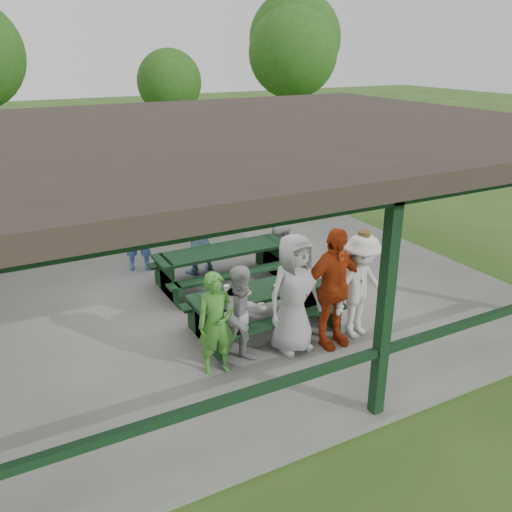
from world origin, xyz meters
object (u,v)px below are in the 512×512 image
contestant_green (216,324)px  spectator_blue (136,229)px  spectator_lblue (199,235)px  contestant_white_fedora (360,286)px  farm_trailer (91,188)px  contestant_grey_left (243,316)px  picnic_table_near (264,304)px  picnic_table_far (222,262)px  spectator_grey (277,222)px  contestant_red (333,288)px  pickup_truck (135,172)px  contestant_grey_mid (294,294)px

contestant_green → spectator_blue: (0.11, 4.28, 0.13)m
contestant_green → spectator_lblue: spectator_lblue is taller
contestant_white_fedora → farm_trailer: size_ratio=0.43×
contestant_green → contestant_grey_left: contestant_grey_left is taller
picnic_table_near → picnic_table_far: (0.18, 2.00, 0.01)m
spectator_grey → contestant_green: bearing=60.5°
contestant_red → pickup_truck: contestant_red is taller
picnic_table_far → spectator_grey: spectator_grey is taller
pickup_truck → contestant_grey_mid: bearing=-177.1°
spectator_grey → pickup_truck: size_ratio=0.29×
contestant_red → contestant_grey_mid: bearing=163.3°
contestant_red → contestant_white_fedora: bearing=-0.2°
spectator_grey → farm_trailer: bearing=-53.8°
spectator_lblue → spectator_blue: (-1.11, 0.70, 0.09)m
spectator_blue → farm_trailer: spectator_blue is taller
contestant_grey_left → contestant_white_fedora: size_ratio=0.87×
contestant_grey_left → farm_trailer: size_ratio=0.37×
contestant_red → spectator_lblue: bearing=97.5°
picnic_table_far → contestant_grey_left: (-0.94, -2.76, 0.31)m
contestant_red → pickup_truck: bearing=87.4°
picnic_table_far → spectator_lblue: spectator_lblue is taller
contestant_white_fedora → spectator_blue: spectator_blue is taller
farm_trailer → contestant_grey_mid: bearing=-105.3°
contestant_grey_left → contestant_white_fedora: bearing=-6.5°
spectator_lblue → pickup_truck: spectator_lblue is taller
spectator_lblue → farm_trailer: bearing=-89.1°
contestant_red → spectator_blue: size_ratio=1.07×
spectator_lblue → spectator_grey: size_ratio=0.94×
contestant_green → contestant_white_fedora: (2.46, -0.12, 0.10)m
contestant_grey_left → spectator_grey: bearing=50.3°
contestant_grey_left → contestant_grey_mid: contestant_grey_mid is taller
contestant_green → pickup_truck: size_ratio=0.26×
picnic_table_far → contestant_grey_left: 2.93m
spectator_lblue → contestant_grey_left: bearing=69.0°
pickup_truck → contestant_grey_left: bearing=178.2°
picnic_table_near → contestant_grey_mid: (0.10, -0.76, 0.48)m
contestant_grey_left → pickup_truck: size_ratio=0.26×
picnic_table_near → spectator_lblue: 2.84m
picnic_table_near → farm_trailer: 8.70m
picnic_table_near → contestant_red: contestant_red is taller
contestant_grey_mid → spectator_grey: size_ratio=1.10×
picnic_table_near → contestant_grey_mid: contestant_grey_mid is taller
picnic_table_far → spectator_blue: size_ratio=1.46×
contestant_green → contestant_white_fedora: contestant_white_fedora is taller
contestant_grey_left → contestant_green: bearing=177.8°
spectator_lblue → spectator_grey: bearing=167.9°
contestant_grey_left → spectator_lblue: spectator_lblue is taller
picnic_table_near → contestant_white_fedora: size_ratio=1.37×
picnic_table_far → contestant_white_fedora: (1.10, -2.89, 0.40)m
picnic_table_far → spectator_blue: bearing=129.3°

